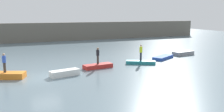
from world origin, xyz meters
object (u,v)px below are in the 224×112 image
object	(u,v)px
rowboat_teal	(141,62)
rowboat_blue	(163,57)
rowboat_grey	(183,53)
person_dark_shirt	(98,55)
rowboat_red	(98,66)
person_hiviz_shirt	(141,52)
person_blue_shirt	(4,62)
rowboat_white	(65,73)
rowboat_orange	(5,75)

from	to	relation	value
rowboat_teal	rowboat_blue	distance (m)	4.42
rowboat_grey	person_dark_shirt	xyz separation A→B (m)	(-13.29, -3.02, 1.11)
rowboat_red	rowboat_blue	size ratio (longest dim) A/B	0.90
person_hiviz_shirt	person_blue_shirt	world-z (taller)	person_blue_shirt
rowboat_blue	person_blue_shirt	distance (m)	18.05
rowboat_teal	rowboat_grey	bearing A→B (deg)	49.30
rowboat_white	person_dark_shirt	xyz separation A→B (m)	(3.82, 1.84, 1.09)
person_hiviz_shirt	rowboat_red	bearing A→B (deg)	-179.02
rowboat_red	rowboat_grey	distance (m)	13.63
person_blue_shirt	person_dark_shirt	bearing A→B (deg)	3.75
rowboat_grey	person_dark_shirt	size ratio (longest dim) A/B	1.72
rowboat_white	person_blue_shirt	size ratio (longest dim) A/B	1.58
rowboat_orange	rowboat_teal	world-z (taller)	rowboat_orange
rowboat_orange	rowboat_white	world-z (taller)	rowboat_white
rowboat_orange	rowboat_teal	bearing A→B (deg)	24.93
person_hiviz_shirt	rowboat_orange	bearing A→B (deg)	-177.27
rowboat_teal	rowboat_grey	xyz separation A→B (m)	(8.23, 2.94, 0.08)
person_hiviz_shirt	person_dark_shirt	xyz separation A→B (m)	(-5.06, -0.09, -0.01)
rowboat_orange	rowboat_blue	distance (m)	18.01
rowboat_orange	rowboat_blue	bearing A→B (deg)	29.54
rowboat_red	person_blue_shirt	bearing A→B (deg)	175.72
rowboat_grey	rowboat_red	bearing A→B (deg)	-175.32
rowboat_red	person_blue_shirt	size ratio (longest dim) A/B	1.81
rowboat_red	person_dark_shirt	world-z (taller)	person_dark_shirt
rowboat_blue	person_blue_shirt	xyz separation A→B (m)	(-17.86, -2.30, 1.26)
person_hiviz_shirt	person_dark_shirt	distance (m)	5.06
person_hiviz_shirt	person_dark_shirt	bearing A→B (deg)	-179.02
rowboat_teal	person_dark_shirt	bearing A→B (deg)	-149.35
person_blue_shirt	person_hiviz_shirt	bearing A→B (deg)	2.73
rowboat_orange	person_blue_shirt	size ratio (longest dim) A/B	1.97
rowboat_orange	person_dark_shirt	xyz separation A→B (m)	(8.69, 0.57, 1.11)
rowboat_blue	rowboat_teal	bearing A→B (deg)	172.40
rowboat_white	rowboat_red	size ratio (longest dim) A/B	0.87
person_hiviz_shirt	person_blue_shirt	bearing A→B (deg)	-177.27
rowboat_orange	person_hiviz_shirt	xyz separation A→B (m)	(13.75, 0.66, 1.12)
rowboat_grey	person_blue_shirt	xyz separation A→B (m)	(-21.98, -3.59, 1.18)
rowboat_white	rowboat_red	bearing A→B (deg)	13.00
person_blue_shirt	rowboat_teal	bearing A→B (deg)	2.73
person_dark_shirt	rowboat_white	bearing A→B (deg)	-154.30
rowboat_red	rowboat_blue	bearing A→B (deg)	2.68
person_dark_shirt	rowboat_blue	bearing A→B (deg)	10.71
rowboat_red	rowboat_teal	size ratio (longest dim) A/B	0.94
rowboat_grey	person_blue_shirt	size ratio (longest dim) A/B	1.76
rowboat_orange	rowboat_red	size ratio (longest dim) A/B	1.09
person_hiviz_shirt	rowboat_teal	bearing A→B (deg)	14.04
rowboat_orange	person_blue_shirt	xyz separation A→B (m)	(0.00, -0.00, 1.18)
rowboat_red	rowboat_blue	distance (m)	9.33
rowboat_orange	person_blue_shirt	distance (m)	1.18
person_dark_shirt	person_blue_shirt	bearing A→B (deg)	-176.25
rowboat_white	person_blue_shirt	distance (m)	5.17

